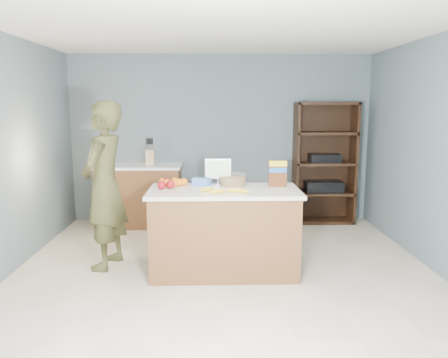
{
  "coord_description": "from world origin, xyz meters",
  "views": [
    {
      "loc": [
        -0.11,
        -4.12,
        1.76
      ],
      "look_at": [
        0.0,
        0.35,
        1.0
      ],
      "focal_mm": 35.0,
      "sensor_mm": 36.0,
      "label": 1
    }
  ],
  "objects_px": {
    "tv": "(218,170)",
    "cereal_box": "(278,171)",
    "counter_peninsula": "(224,234)",
    "shelving_unit": "(323,165)",
    "person": "(104,186)"
  },
  "relations": [
    {
      "from": "shelving_unit",
      "to": "cereal_box",
      "type": "distance_m",
      "value": 2.15
    },
    {
      "from": "shelving_unit",
      "to": "tv",
      "type": "xyz_separation_m",
      "value": [
        -1.61,
        -1.74,
        0.19
      ]
    },
    {
      "from": "shelving_unit",
      "to": "cereal_box",
      "type": "bearing_deg",
      "value": -117.11
    },
    {
      "from": "shelving_unit",
      "to": "tv",
      "type": "relative_size",
      "value": 6.38
    },
    {
      "from": "counter_peninsula",
      "to": "cereal_box",
      "type": "distance_m",
      "value": 0.88
    },
    {
      "from": "shelving_unit",
      "to": "person",
      "type": "bearing_deg",
      "value": -147.09
    },
    {
      "from": "tv",
      "to": "cereal_box",
      "type": "relative_size",
      "value": 1.0
    },
    {
      "from": "counter_peninsula",
      "to": "cereal_box",
      "type": "height_order",
      "value": "cereal_box"
    },
    {
      "from": "shelving_unit",
      "to": "person",
      "type": "height_order",
      "value": "person"
    },
    {
      "from": "cereal_box",
      "to": "tv",
      "type": "bearing_deg",
      "value": 165.39
    },
    {
      "from": "person",
      "to": "cereal_box",
      "type": "xyz_separation_m",
      "value": [
        1.86,
        -0.08,
        0.16
      ]
    },
    {
      "from": "counter_peninsula",
      "to": "tv",
      "type": "height_order",
      "value": "tv"
    },
    {
      "from": "person",
      "to": "cereal_box",
      "type": "relative_size",
      "value": 6.42
    },
    {
      "from": "tv",
      "to": "cereal_box",
      "type": "bearing_deg",
      "value": -14.61
    },
    {
      "from": "counter_peninsula",
      "to": "shelving_unit",
      "type": "height_order",
      "value": "shelving_unit"
    }
  ]
}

